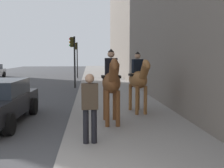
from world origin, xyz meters
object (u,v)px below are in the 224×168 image
Objects in this scene: traffic_light_far_curb at (76,54)px; pedestrian_greeting at (90,104)px; mounted_horse_far at (138,79)px; mounted_horse_near at (111,82)px; traffic_light_near_curb at (73,53)px.

pedestrian_greeting is at bearing -176.58° from traffic_light_far_curb.
mounted_horse_far reaches higher than pedestrian_greeting.
pedestrian_greeting is 0.45× the size of traffic_light_far_curb.
traffic_light_far_curb is (19.00, 3.18, 1.11)m from mounted_horse_far.
mounted_horse_far is 4.01m from pedestrian_greeting.
mounted_horse_near is 20.77m from traffic_light_far_curb.
pedestrian_greeting is 22.65m from traffic_light_far_curb.
mounted_horse_far is at bearing -28.96° from pedestrian_greeting.
traffic_light_near_curb is (11.22, 1.81, 1.01)m from mounted_horse_near.
pedestrian_greeting is 13.26m from traffic_light_near_curb.
traffic_light_near_curb is at bearing -169.98° from mounted_horse_far.
traffic_light_far_curb is (22.56, 1.35, 1.41)m from pedestrian_greeting.
traffic_light_near_curb reaches higher than mounted_horse_far.
mounted_horse_far is at bearing -162.86° from traffic_light_near_curb.
mounted_horse_far is 0.63× the size of traffic_light_near_curb.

